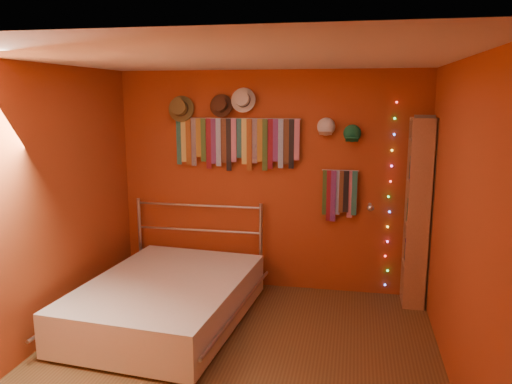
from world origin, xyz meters
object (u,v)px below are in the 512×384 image
Objects in this scene: bookshelf at (422,212)px; bed at (167,299)px; tie_rack at (236,141)px; reading_lamp at (370,207)px.

bookshelf is 2.77m from bed.
tie_rack is 0.72× the size of bookshelf.
tie_rack is at bearing 72.10° from bed.
tie_rack is at bearing 175.64° from bookshelf.
tie_rack is 0.67× the size of bed.
bookshelf is at bearing 25.40° from bed.
bed is at bearing -159.32° from bookshelf.
reading_lamp is 2.31m from bed.
bed is (-1.96, -0.91, -0.82)m from reading_lamp.
bookshelf is (2.03, -0.15, -0.70)m from tie_rack.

